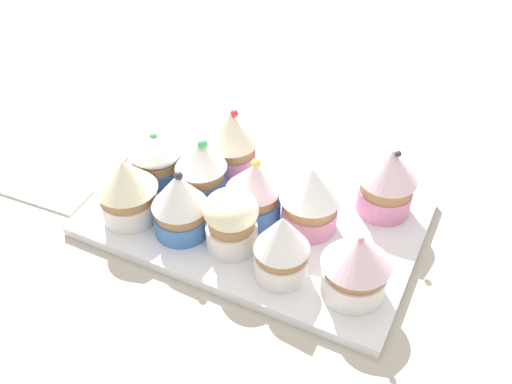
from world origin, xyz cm
name	(u,v)px	position (x,y,z in cm)	size (l,w,h in cm)	color
ground_plane	(256,230)	(0.00, 0.00, -1.50)	(180.00, 180.00, 3.00)	#B2A899
baking_tray	(256,216)	(0.00, 0.00, 0.60)	(35.64, 23.00, 1.20)	silver
cupcake_0	(127,189)	(-12.13, -6.62, 5.12)	(6.69, 6.69, 7.53)	white
cupcake_1	(180,204)	(-5.85, -6.04, 5.00)	(5.97, 5.97, 7.82)	#477AC6
cupcake_2	(227,219)	(-0.49, -5.65, 4.70)	(5.63, 5.63, 6.81)	white
cupcake_3	(282,246)	(6.19, -6.98, 5.02)	(5.51, 5.51, 7.53)	white
cupcake_4	(356,264)	(13.30, -6.05, 5.02)	(6.59, 6.59, 7.58)	white
cupcake_5	(155,160)	(-12.84, -0.30, 4.52)	(6.47, 6.47, 6.78)	#477AC6
cupcake_6	(202,167)	(-6.85, 0.28, 5.14)	(5.89, 5.89, 7.86)	#477AC6
cupcake_7	(252,191)	(-0.19, -0.58, 4.76)	(6.06, 6.06, 7.37)	#477AC6
cupcake_8	(311,197)	(6.07, 0.58, 5.30)	(6.60, 6.60, 7.79)	pink
cupcake_9	(231,142)	(-6.11, 5.62, 5.43)	(6.60, 6.60, 8.29)	pink
cupcake_10	(388,180)	(12.48, 6.80, 5.41)	(6.35, 6.35, 8.35)	pink
napkin	(54,167)	(-26.92, -2.72, 0.30)	(14.40, 13.19, 0.60)	white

